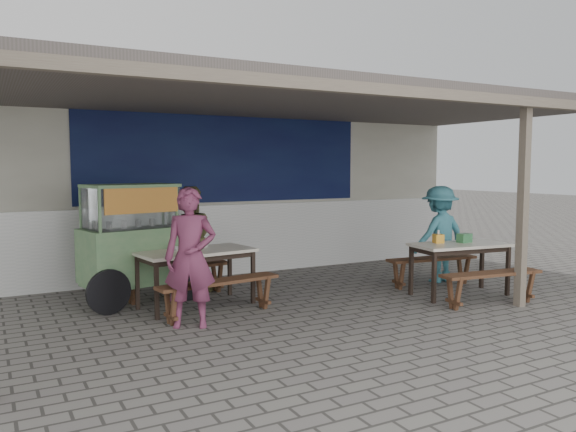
# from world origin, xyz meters

# --- Properties ---
(ground) EXTENTS (60.00, 60.00, 0.00)m
(ground) POSITION_xyz_m (0.00, 0.00, 0.00)
(ground) COLOR #64615A
(ground) RESTS_ON ground
(back_wall) EXTENTS (9.00, 1.28, 3.50)m
(back_wall) POSITION_xyz_m (-0.00, 3.58, 1.72)
(back_wall) COLOR beige
(back_wall) RESTS_ON ground
(warung_roof) EXTENTS (9.00, 4.21, 2.81)m
(warung_roof) POSITION_xyz_m (0.02, 0.90, 2.71)
(warung_roof) COLOR #514945
(warung_roof) RESTS_ON ground
(table_left) EXTENTS (1.59, 0.94, 0.75)m
(table_left) POSITION_xyz_m (-1.42, 1.12, 0.67)
(table_left) COLOR beige
(table_left) RESTS_ON ground
(bench_left_street) EXTENTS (1.62, 0.50, 0.45)m
(bench_left_street) POSITION_xyz_m (-1.34, 0.52, 0.34)
(bench_left_street) COLOR brown
(bench_left_street) RESTS_ON ground
(bench_left_wall) EXTENTS (1.62, 0.50, 0.45)m
(bench_left_wall) POSITION_xyz_m (-1.51, 1.73, 0.34)
(bench_left_wall) COLOR brown
(bench_left_wall) RESTS_ON ground
(table_right) EXTENTS (1.45, 0.83, 0.75)m
(table_right) POSITION_xyz_m (2.11, -0.05, 0.67)
(table_right) COLOR beige
(table_right) RESTS_ON ground
(bench_right_street) EXTENTS (1.51, 0.46, 0.45)m
(bench_right_street) POSITION_xyz_m (2.03, -0.70, 0.34)
(bench_right_street) COLOR brown
(bench_right_street) RESTS_ON ground
(bench_right_wall) EXTENTS (1.51, 0.46, 0.45)m
(bench_right_wall) POSITION_xyz_m (2.19, 0.59, 0.34)
(bench_right_wall) COLOR brown
(bench_right_wall) RESTS_ON ground
(vendor_cart) EXTENTS (1.91, 1.10, 1.61)m
(vendor_cart) POSITION_xyz_m (-2.08, 1.72, 0.88)
(vendor_cart) COLOR #709060
(vendor_cart) RESTS_ON ground
(patron_street_side) EXTENTS (0.69, 0.59, 1.61)m
(patron_street_side) POSITION_xyz_m (-1.79, 0.24, 0.81)
(patron_street_side) COLOR #743150
(patron_street_side) RESTS_ON ground
(patron_wall_side) EXTENTS (0.82, 0.68, 1.56)m
(patron_wall_side) POSITION_xyz_m (-1.23, 2.01, 0.78)
(patron_wall_side) COLOR brown
(patron_wall_side) RESTS_ON ground
(patron_right_table) EXTENTS (1.02, 0.62, 1.54)m
(patron_right_table) POSITION_xyz_m (2.54, 0.82, 0.77)
(patron_right_table) COLOR teal
(patron_right_table) RESTS_ON ground
(tissue_box) EXTENTS (0.16, 0.16, 0.13)m
(tissue_box) POSITION_xyz_m (1.87, 0.14, 0.81)
(tissue_box) COLOR gold
(tissue_box) RESTS_ON table_right
(donation_box) EXTENTS (0.20, 0.14, 0.13)m
(donation_box) POSITION_xyz_m (2.25, -0.00, 0.82)
(donation_box) COLOR #377C48
(donation_box) RESTS_ON table_right
(condiment_jar) EXTENTS (0.07, 0.07, 0.08)m
(condiment_jar) POSITION_xyz_m (-1.22, 1.32, 0.79)
(condiment_jar) COLOR silver
(condiment_jar) RESTS_ON table_left
(condiment_bowl) EXTENTS (0.21, 0.21, 0.04)m
(condiment_bowl) POSITION_xyz_m (-1.65, 1.22, 0.77)
(condiment_bowl) COLOR silver
(condiment_bowl) RESTS_ON table_left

